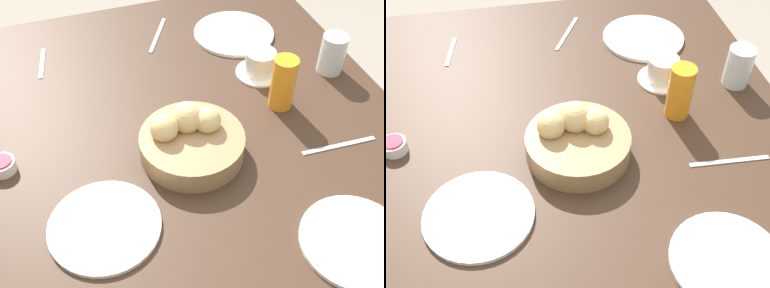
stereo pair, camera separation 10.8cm
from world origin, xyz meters
TOP-DOWN VIEW (x-y plane):
  - ground_plane at (0.00, 0.00)m, footprint 10.00×10.00m
  - dining_table at (0.00, 0.00)m, footprint 1.26×1.06m
  - bread_basket at (-0.06, 0.02)m, footprint 0.24×0.24m
  - plate_near_left at (-0.39, -0.20)m, footprint 0.22×0.22m
  - plate_near_right at (0.36, -0.26)m, footprint 0.24×0.24m
  - plate_far_center at (-0.20, 0.25)m, footprint 0.23×0.23m
  - juice_glass at (0.02, -0.25)m, footprint 0.06×0.06m
  - water_tumbler at (0.11, -0.44)m, footprint 0.07×0.07m
  - coffee_cup at (0.16, -0.25)m, footprint 0.13×0.13m
  - jam_bowl_berry at (0.02, 0.43)m, footprint 0.06×0.06m
  - fork_silver at (0.43, -0.04)m, footprint 0.17×0.10m
  - knife_silver at (-0.15, -0.31)m, footprint 0.02×0.19m
  - spoon_coffee at (0.40, 0.30)m, footprint 0.14×0.04m

SIDE VIEW (x-z plane):
  - ground_plane at x=0.00m, z-range 0.00..0.00m
  - dining_table at x=0.00m, z-range 0.28..1.03m
  - fork_silver at x=0.43m, z-range 0.75..0.75m
  - knife_silver at x=-0.15m, z-range 0.75..0.75m
  - spoon_coffee at x=0.40m, z-range 0.75..0.75m
  - plate_near_left at x=-0.39m, z-range 0.75..0.76m
  - plate_near_right at x=0.36m, z-range 0.75..0.76m
  - plate_far_center at x=-0.20m, z-range 0.75..0.76m
  - jam_bowl_berry at x=0.02m, z-range 0.75..0.78m
  - coffee_cup at x=0.16m, z-range 0.75..0.82m
  - bread_basket at x=-0.06m, z-range 0.73..0.85m
  - water_tumbler at x=0.11m, z-range 0.75..0.86m
  - juice_glass at x=0.02m, z-range 0.75..0.89m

